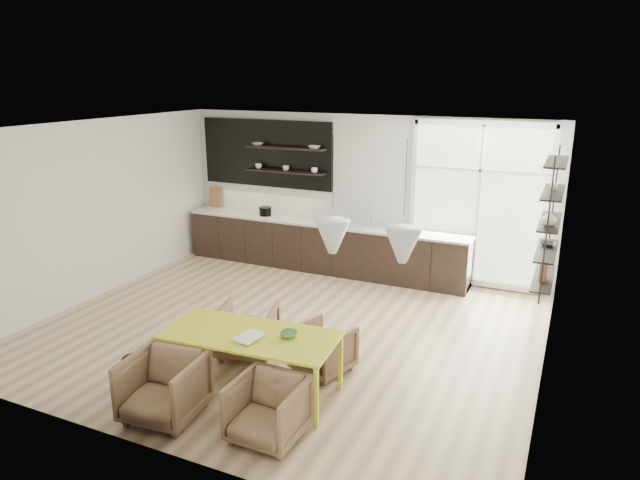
{
  "coord_description": "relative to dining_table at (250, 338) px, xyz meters",
  "views": [
    {
      "loc": [
        3.62,
        -6.74,
        3.59
      ],
      "look_at": [
        0.28,
        0.6,
        1.23
      ],
      "focal_mm": 32.0,
      "sensor_mm": 36.0,
      "label": 1
    }
  ],
  "objects": [
    {
      "name": "armchair_back_left",
      "position": [
        -0.53,
        0.78,
        -0.34
      ],
      "size": [
        0.88,
        0.89,
        0.68
      ],
      "primitive_type": "imported",
      "rotation": [
        0.0,
        0.0,
        3.38
      ],
      "color": "#806447",
      "rests_on": "ground"
    },
    {
      "name": "wire_stool",
      "position": [
        -1.26,
        -0.53,
        -0.42
      ],
      "size": [
        0.32,
        0.32,
        0.41
      ],
      "rotation": [
        0.0,
        0.0,
        0.28
      ],
      "color": "black",
      "rests_on": "ground"
    },
    {
      "name": "armchair_front_left",
      "position": [
        -0.58,
        -0.85,
        -0.32
      ],
      "size": [
        0.84,
        0.86,
        0.72
      ],
      "primitive_type": "imported",
      "rotation": [
        0.0,
        0.0,
        0.1
      ],
      "color": "#806447",
      "rests_on": "ground"
    },
    {
      "name": "kitchen_run",
      "position": [
        -1.12,
        4.34,
        -0.09
      ],
      "size": [
        5.54,
        0.69,
        2.75
      ],
      "color": "black",
      "rests_on": "ground"
    },
    {
      "name": "table_bowl",
      "position": [
        0.44,
        0.11,
        0.08
      ],
      "size": [
        0.23,
        0.23,
        0.06
      ],
      "primitive_type": "imported",
      "rotation": [
        0.0,
        0.0,
        -0.15
      ],
      "color": "#53864D",
      "rests_on": "dining_table"
    },
    {
      "name": "armchair_front_right",
      "position": [
        0.62,
        -0.71,
        -0.36
      ],
      "size": [
        0.7,
        0.72,
        0.65
      ],
      "primitive_type": "imported",
      "rotation": [
        0.0,
        0.0,
        -0.01
      ],
      "color": "#806447",
      "rests_on": "ground"
    },
    {
      "name": "right_shelving",
      "position": [
        2.93,
        2.83,
        0.97
      ],
      "size": [
        0.26,
        1.22,
        1.9
      ],
      "color": "black",
      "rests_on": "ground"
    },
    {
      "name": "table_book",
      "position": [
        -0.07,
        -0.1,
        0.07
      ],
      "size": [
        0.3,
        0.37,
        0.03
      ],
      "primitive_type": "imported",
      "rotation": [
        0.0,
        0.0,
        -0.15
      ],
      "color": "white",
      "rests_on": "dining_table"
    },
    {
      "name": "armchair_back_right",
      "position": [
        0.57,
        0.79,
        -0.38
      ],
      "size": [
        0.81,
        0.82,
        0.6
      ],
      "primitive_type": "imported",
      "rotation": [
        0.0,
        0.0,
        2.84
      ],
      "color": "#806447",
      "rests_on": "ground"
    },
    {
      "name": "room",
      "position": [
        0.16,
        2.75,
        0.78
      ],
      "size": [
        7.02,
        6.01,
        2.91
      ],
      "color": "#D9B98C",
      "rests_on": "ground"
    },
    {
      "name": "dining_table",
      "position": [
        0.0,
        0.0,
        0.0
      ],
      "size": [
        2.07,
        1.06,
        0.73
      ],
      "rotation": [
        0.0,
        0.0,
        0.08
      ],
      "color": "gold",
      "rests_on": "ground"
    }
  ]
}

